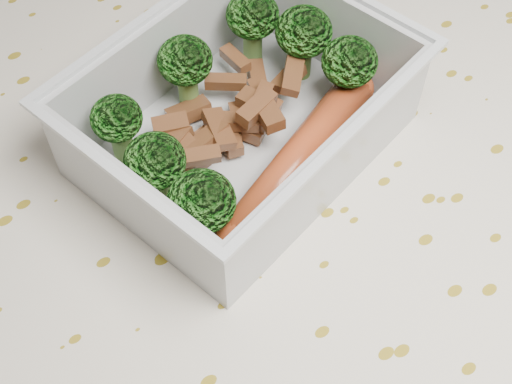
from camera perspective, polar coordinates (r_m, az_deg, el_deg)
dining_table at (r=0.51m, az=-1.19°, el=-6.85°), size 1.40×0.90×0.75m
tablecloth at (r=0.47m, az=-1.30°, el=-3.97°), size 1.46×0.96×0.19m
lunch_container at (r=0.45m, az=-1.09°, el=5.67°), size 0.23×0.20×0.07m
broccoli_florets at (r=0.44m, az=-1.91°, el=7.99°), size 0.18×0.14×0.05m
meat_pile at (r=0.46m, az=-2.01°, el=5.99°), size 0.13×0.08×0.03m
sausage at (r=0.44m, az=3.55°, el=2.67°), size 0.15×0.08×0.03m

